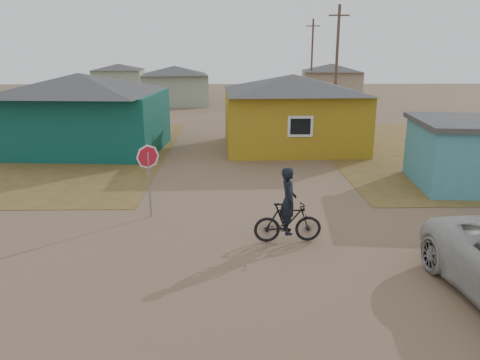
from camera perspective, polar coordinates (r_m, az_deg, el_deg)
ground at (r=12.07m, az=2.75°, el=-9.86°), size 120.00×120.00×0.00m
house_teal at (r=25.74m, az=-18.77°, el=7.93°), size 8.93×7.08×4.00m
house_yellow at (r=25.27m, az=6.40°, el=8.41°), size 7.72×6.76×3.90m
house_pale_west at (r=45.28m, az=-7.92°, el=11.43°), size 7.04×6.15×3.60m
house_beige_east at (r=52.09m, az=11.04°, el=11.86°), size 6.95×6.05×3.60m
house_pale_north at (r=58.47m, az=-14.54°, el=11.95°), size 6.28×5.81×3.40m
utility_pole_near at (r=33.67m, az=11.68°, el=13.68°), size 1.40×0.20×8.00m
utility_pole_far at (r=49.56m, az=8.75°, el=14.41°), size 1.40×0.20×8.00m
stop_sign at (r=14.85m, az=-11.13°, el=1.94°), size 0.76×0.20×2.35m
cyclist at (r=12.99m, az=5.87°, el=-4.30°), size 1.91×0.70×2.13m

